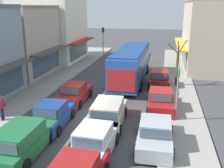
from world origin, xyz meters
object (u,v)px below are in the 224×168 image
Objects in this scene: city_bus at (131,62)px; sedan_adjacent_lane_lead at (74,94)px; hatchback_queue_far_back at (95,141)px; parked_sedan_kerb_front at (155,134)px; parked_sedan_kerb_second at (161,100)px; directional_road_sign at (178,81)px; wagon_queue_gap_filler at (22,141)px; street_tree_right at (177,65)px; parked_hatchback_kerb_third at (159,79)px; pedestrian_with_handbag_near at (1,106)px; wagon_adjacent_lane_trail at (108,113)px; traffic_light_downstreet at (103,37)px; sedan_behind_bus_mid at (52,116)px.

sedan_adjacent_lane_lead is (-3.49, -6.55, -1.22)m from city_bus.
hatchback_queue_far_back is 0.89× the size of sedan_adjacent_lane_lead.
parked_sedan_kerb_front is (2.86, -11.97, -1.22)m from city_bus.
directional_road_sign reaches higher than parked_sedan_kerb_second.
city_bus is 2.58× the size of parked_sedan_kerb_front.
wagon_queue_gap_filler is 15.52m from street_tree_right.
wagon_queue_gap_filler reaches higher than parked_hatchback_kerb_third.
parked_sedan_kerb_front is 5.21m from parked_sedan_kerb_second.
parked_sedan_kerb_second is 2.61× the size of pedestrian_with_handbag_near.
city_bus is at bearing 89.58° from wagon_adjacent_lane_trail.
street_tree_right reaches higher than hatchback_queue_far_back.
city_bus is 3.17m from parked_hatchback_kerb_third.
traffic_light_downstreet is (-5.65, 25.45, 2.15)m from hatchback_queue_far_back.
directional_road_sign is at bearing 11.66° from pedestrian_with_handbag_near.
directional_road_sign is at bearing -91.79° from street_tree_right.
city_bus is 10.05m from wagon_adjacent_lane_trail.
wagon_adjacent_lane_trail is 4.69m from directional_road_sign.
city_bus is at bearing 114.02° from parked_sedan_kerb_second.
wagon_queue_gap_filler is 1.07× the size of sedan_adjacent_lane_lead.
wagon_adjacent_lane_trail reaches higher than parked_sedan_kerb_second.
hatchback_queue_far_back is (-0.00, -13.41, -1.17)m from city_bus.
street_tree_right is 2.62× the size of pedestrian_with_handbag_near.
pedestrian_with_handbag_near is (-10.98, -10.13, -0.91)m from street_tree_right.
directional_road_sign is (4.08, 1.27, 1.93)m from wagon_adjacent_lane_trail.
parked_sedan_kerb_second is (0.15, 5.21, 0.00)m from parked_sedan_kerb_front.
parked_sedan_kerb_front is 1.01× the size of traffic_light_downstreet.
street_tree_right is at bearing -52.34° from traffic_light_downstreet.
wagon_adjacent_lane_trail is 10.23m from street_tree_right.
street_tree_right is at bearing 59.99° from wagon_queue_gap_filler.
parked_hatchback_kerb_third reaches higher than sedan_adjacent_lane_lead.
sedan_behind_bus_mid is 1.00× the size of parked_sedan_kerb_second.
wagon_adjacent_lane_trail is (3.41, 4.20, 0.00)m from wagon_queue_gap_filler.
city_bus reaches higher than hatchback_queue_far_back.
directional_road_sign is (7.50, -2.16, 2.01)m from sedan_adjacent_lane_lead.
sedan_adjacent_lane_lead is at bearing -118.05° from city_bus.
sedan_adjacent_lane_lead is 5.46m from pedestrian_with_handbag_near.
hatchback_queue_far_back is at bearing -90.00° from city_bus.
street_tree_right is at bearing 88.21° from directional_road_sign.
pedestrian_with_handbag_near reaches higher than hatchback_queue_far_back.
traffic_light_downstreet is (-2.17, 26.23, 2.11)m from wagon_queue_gap_filler.
wagon_queue_gap_filler is 14.48m from parked_hatchback_kerb_third.
wagon_queue_gap_filler reaches higher than parked_sedan_kerb_front.
pedestrian_with_handbag_near reaches higher than sedan_adjacent_lane_lead.
sedan_adjacent_lane_lead and parked_sedan_kerb_second have the same top height.
hatchback_queue_far_back is at bearing -108.64° from street_tree_right.
traffic_light_downstreet is 0.99× the size of street_tree_right.
directional_road_sign reaches higher than wagon_adjacent_lane_trail.
traffic_light_downstreet is (-5.65, 12.04, 0.97)m from city_bus.
street_tree_right is at bearing -10.56° from city_bus.
parked_hatchback_kerb_third is at bearing 41.19° from sedan_adjacent_lane_lead.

